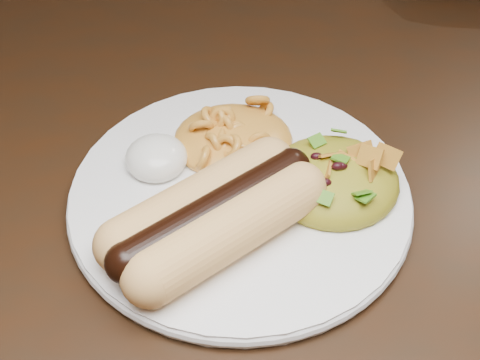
{
  "coord_description": "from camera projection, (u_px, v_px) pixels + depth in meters",
  "views": [
    {
      "loc": [
        -0.04,
        -0.51,
        1.12
      ],
      "look_at": [
        -0.03,
        -0.16,
        0.77
      ],
      "focal_mm": 50.0,
      "sensor_mm": 36.0,
      "label": 1
    }
  ],
  "objects": [
    {
      "name": "table",
      "position": [
        262.0,
        150.0,
        0.69
      ],
      "size": [
        1.6,
        0.9,
        0.75
      ],
      "color": "black",
      "rests_on": "floor"
    },
    {
      "name": "plate",
      "position": [
        240.0,
        196.0,
        0.5
      ],
      "size": [
        0.28,
        0.28,
        0.01
      ],
      "primitive_type": "cylinder",
      "rotation": [
        0.0,
        0.0,
        0.13
      ],
      "color": "white",
      "rests_on": "table"
    },
    {
      "name": "hotdog",
      "position": [
        214.0,
        215.0,
        0.45
      ],
      "size": [
        0.13,
        0.14,
        0.04
      ],
      "rotation": [
        0.0,
        0.0,
        0.64
      ],
      "color": "#E99A5D",
      "rests_on": "plate"
    },
    {
      "name": "mac_and_cheese",
      "position": [
        233.0,
        126.0,
        0.52
      ],
      "size": [
        0.1,
        0.1,
        0.04
      ],
      "primitive_type": "ellipsoid",
      "rotation": [
        0.0,
        0.0,
        -0.11
      ],
      "color": "gold",
      "rests_on": "plate"
    },
    {
      "name": "sour_cream",
      "position": [
        156.0,
        151.0,
        0.51
      ],
      "size": [
        0.05,
        0.05,
        0.03
      ],
      "primitive_type": "ellipsoid",
      "rotation": [
        0.0,
        0.0,
        0.04
      ],
      "color": "white",
      "rests_on": "plate"
    },
    {
      "name": "taco_salad",
      "position": [
        334.0,
        171.0,
        0.49
      ],
      "size": [
        0.1,
        0.09,
        0.04
      ],
      "rotation": [
        0.0,
        0.0,
        0.1
      ],
      "color": "#BB7B1C",
      "rests_on": "plate"
    }
  ]
}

